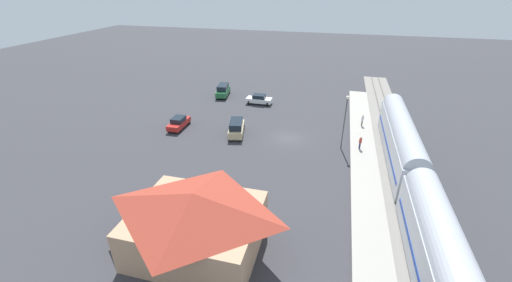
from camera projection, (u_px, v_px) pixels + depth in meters
ground_plane at (288, 138)px, 44.49m from camera, size 200.00×200.00×0.00m
railway_track at (394, 149)px, 41.32m from camera, size 4.80×70.00×0.30m
platform at (362, 145)px, 42.19m from camera, size 3.20×46.00×0.30m
passenger_train at (417, 185)px, 29.42m from camera, size 2.93×40.62×4.98m
station_building at (196, 220)px, 25.14m from camera, size 10.76×8.90×5.50m
pedestrian_on_platform at (362, 120)px, 47.05m from camera, size 0.36×0.36×1.71m
pedestrian_waiting_far at (360, 142)px, 40.65m from camera, size 0.36×0.36×1.71m
suv_tan at (236, 128)px, 44.90m from camera, size 2.98×5.21×2.22m
sedan_red at (179, 123)px, 47.10m from camera, size 1.87×4.51×1.74m
sedan_white at (259, 99)px, 56.24m from camera, size 4.50×2.28×1.74m
suv_green at (223, 90)px, 59.93m from camera, size 2.68×5.14×2.22m
light_pole_near_platform at (345, 116)px, 39.66m from camera, size 0.44×0.44×7.32m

